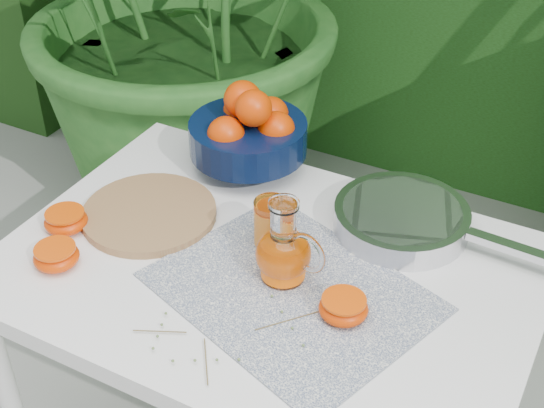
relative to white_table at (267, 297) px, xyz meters
The scene contains 9 objects.
white_table is the anchor object (origin of this frame).
placemat 0.12m from the white_table, 31.58° to the right, with size 0.47×0.37×0.00m, color #0C1C44.
cutting_board 0.30m from the white_table, behind, with size 0.28×0.28×0.02m, color olive.
fruit_bowl 0.39m from the white_table, 124.73° to the left, with size 0.33×0.33×0.21m.
juice_pitcher 0.15m from the white_table, 21.97° to the right, with size 0.15×0.12×0.17m.
juice_tumbler 0.15m from the white_table, 110.17° to the left, with size 0.09×0.09×0.10m.
saute_pan 0.31m from the white_table, 50.38° to the left, with size 0.48×0.28×0.05m.
orange_halves 0.24m from the white_table, 149.75° to the right, with size 0.70×0.24×0.04m.
thyme_sprigs 0.23m from the white_table, 83.60° to the right, with size 0.28×0.23×0.01m.
Camera 1 is at (0.60, -0.89, 1.68)m, focal length 50.00 mm.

